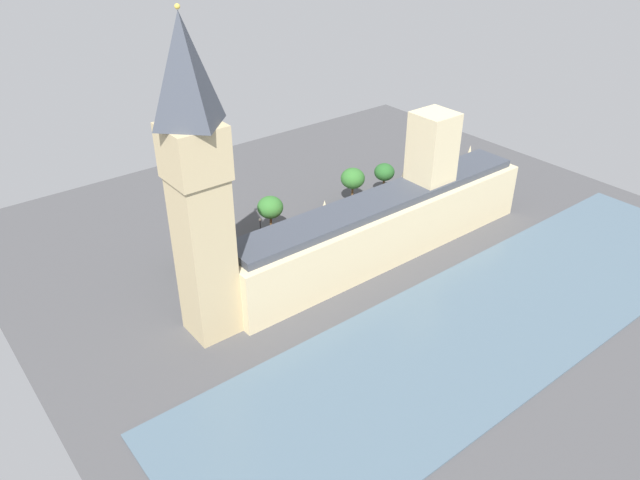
{
  "coord_description": "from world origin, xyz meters",
  "views": [
    {
      "loc": [
        -84.21,
        82.2,
        71.57
      ],
      "look_at": [
        1.0,
        14.85,
        7.52
      ],
      "focal_mm": 34.35,
      "sensor_mm": 36.0,
      "label": 1
    }
  ],
  "objects_px": {
    "pedestrian_near_tower": "(240,284)",
    "parliament_building": "(389,220)",
    "plane_tree_midblock": "(186,245)",
    "double_decker_bus_opposite_hall": "(281,245)",
    "plane_tree_corner": "(270,207)",
    "plane_tree_trailing": "(384,172)",
    "plane_tree_leading": "(353,178)",
    "street_lamp_under_trees": "(260,226)",
    "clock_tower": "(197,184)",
    "pedestrian_far_end": "(454,196)",
    "car_white_by_river_gate": "(434,191)",
    "car_yellow_cab_kerbside": "(372,214)"
  },
  "relations": [
    {
      "from": "parliament_building",
      "to": "double_decker_bus_opposite_hall",
      "type": "relative_size",
      "value": 7.3
    },
    {
      "from": "pedestrian_far_end",
      "to": "plane_tree_leading",
      "type": "distance_m",
      "value": 27.59
    },
    {
      "from": "plane_tree_leading",
      "to": "street_lamp_under_trees",
      "type": "bearing_deg",
      "value": 93.79
    },
    {
      "from": "plane_tree_corner",
      "to": "plane_tree_trailing",
      "type": "bearing_deg",
      "value": -92.47
    },
    {
      "from": "parliament_building",
      "to": "street_lamp_under_trees",
      "type": "xyz_separation_m",
      "value": [
        20.24,
        20.21,
        -3.49
      ]
    },
    {
      "from": "car_white_by_river_gate",
      "to": "street_lamp_under_trees",
      "type": "height_order",
      "value": "street_lamp_under_trees"
    },
    {
      "from": "clock_tower",
      "to": "plane_tree_leading",
      "type": "distance_m",
      "value": 61.78
    },
    {
      "from": "clock_tower",
      "to": "plane_tree_trailing",
      "type": "height_order",
      "value": "clock_tower"
    },
    {
      "from": "parliament_building",
      "to": "plane_tree_midblock",
      "type": "bearing_deg",
      "value": 61.5
    },
    {
      "from": "double_decker_bus_opposite_hall",
      "to": "plane_tree_midblock",
      "type": "height_order",
      "value": "plane_tree_midblock"
    },
    {
      "from": "plane_tree_leading",
      "to": "street_lamp_under_trees",
      "type": "height_order",
      "value": "plane_tree_leading"
    },
    {
      "from": "clock_tower",
      "to": "plane_tree_midblock",
      "type": "bearing_deg",
      "value": -15.85
    },
    {
      "from": "double_decker_bus_opposite_hall",
      "to": "street_lamp_under_trees",
      "type": "distance_m",
      "value": 7.47
    },
    {
      "from": "pedestrian_far_end",
      "to": "plane_tree_corner",
      "type": "relative_size",
      "value": 0.16
    },
    {
      "from": "pedestrian_near_tower",
      "to": "plane_tree_corner",
      "type": "bearing_deg",
      "value": -114.11
    },
    {
      "from": "pedestrian_far_end",
      "to": "street_lamp_under_trees",
      "type": "bearing_deg",
      "value": 129.76
    },
    {
      "from": "car_yellow_cab_kerbside",
      "to": "double_decker_bus_opposite_hall",
      "type": "relative_size",
      "value": 0.42
    },
    {
      "from": "pedestrian_far_end",
      "to": "plane_tree_midblock",
      "type": "xyz_separation_m",
      "value": [
        12.64,
        70.13,
        5.16
      ]
    },
    {
      "from": "car_white_by_river_gate",
      "to": "street_lamp_under_trees",
      "type": "xyz_separation_m",
      "value": [
        7.31,
        49.8,
        3.56
      ]
    },
    {
      "from": "plane_tree_trailing",
      "to": "car_white_by_river_gate",
      "type": "bearing_deg",
      "value": -123.73
    },
    {
      "from": "car_yellow_cab_kerbside",
      "to": "plane_tree_leading",
      "type": "bearing_deg",
      "value": 175.16
    },
    {
      "from": "plane_tree_midblock",
      "to": "plane_tree_corner",
      "type": "relative_size",
      "value": 0.83
    },
    {
      "from": "plane_tree_midblock",
      "to": "double_decker_bus_opposite_hall",
      "type": "bearing_deg",
      "value": -112.84
    },
    {
      "from": "car_yellow_cab_kerbside",
      "to": "plane_tree_midblock",
      "type": "relative_size",
      "value": 0.55
    },
    {
      "from": "plane_tree_corner",
      "to": "car_yellow_cab_kerbside",
      "type": "bearing_deg",
      "value": -108.48
    },
    {
      "from": "pedestrian_near_tower",
      "to": "pedestrian_far_end",
      "type": "bearing_deg",
      "value": -152.82
    },
    {
      "from": "car_white_by_river_gate",
      "to": "street_lamp_under_trees",
      "type": "distance_m",
      "value": 50.46
    },
    {
      "from": "pedestrian_far_end",
      "to": "pedestrian_near_tower",
      "type": "bearing_deg",
      "value": 142.82
    },
    {
      "from": "parliament_building",
      "to": "plane_tree_midblock",
      "type": "distance_m",
      "value": 43.69
    },
    {
      "from": "plane_tree_leading",
      "to": "plane_tree_trailing",
      "type": "bearing_deg",
      "value": -100.0
    },
    {
      "from": "clock_tower",
      "to": "car_white_by_river_gate",
      "type": "relative_size",
      "value": 12.42
    },
    {
      "from": "double_decker_bus_opposite_hall",
      "to": "pedestrian_far_end",
      "type": "distance_m",
      "value": 51.83
    },
    {
      "from": "car_white_by_river_gate",
      "to": "plane_tree_trailing",
      "type": "relative_size",
      "value": 0.5
    },
    {
      "from": "plane_tree_corner",
      "to": "pedestrian_far_end",
      "type": "bearing_deg",
      "value": -106.09
    },
    {
      "from": "car_yellow_cab_kerbside",
      "to": "plane_tree_midblock",
      "type": "xyz_separation_m",
      "value": [
        6.98,
        46.64,
        4.97
      ]
    },
    {
      "from": "clock_tower",
      "to": "plane_tree_midblock",
      "type": "distance_m",
      "value": 32.04
    },
    {
      "from": "pedestrian_near_tower",
      "to": "plane_tree_corner",
      "type": "distance_m",
      "value": 23.03
    },
    {
      "from": "parliament_building",
      "to": "double_decker_bus_opposite_hall",
      "type": "xyz_separation_m",
      "value": [
        13.01,
        19.79,
        -5.31
      ]
    },
    {
      "from": "car_white_by_river_gate",
      "to": "street_lamp_under_trees",
      "type": "bearing_deg",
      "value": 79.34
    },
    {
      "from": "clock_tower",
      "to": "pedestrian_far_end",
      "type": "xyz_separation_m",
      "value": [
        8.21,
        -76.05,
        -28.75
      ]
    },
    {
      "from": "car_yellow_cab_kerbside",
      "to": "plane_tree_leading",
      "type": "height_order",
      "value": "plane_tree_leading"
    },
    {
      "from": "car_white_by_river_gate",
      "to": "double_decker_bus_opposite_hall",
      "type": "relative_size",
      "value": 0.44
    },
    {
      "from": "pedestrian_near_tower",
      "to": "parliament_building",
      "type": "bearing_deg",
      "value": -166.57
    },
    {
      "from": "parliament_building",
      "to": "pedestrian_far_end",
      "type": "bearing_deg",
      "value": -75.56
    },
    {
      "from": "pedestrian_far_end",
      "to": "plane_tree_leading",
      "type": "bearing_deg",
      "value": 111.37
    },
    {
      "from": "plane_tree_corner",
      "to": "car_white_by_river_gate",
      "type": "bearing_deg",
      "value": -101.22
    },
    {
      "from": "double_decker_bus_opposite_hall",
      "to": "pedestrian_near_tower",
      "type": "xyz_separation_m",
      "value": [
        -4.82,
        13.64,
        -1.9
      ]
    },
    {
      "from": "pedestrian_near_tower",
      "to": "plane_tree_leading",
      "type": "relative_size",
      "value": 0.17
    },
    {
      "from": "pedestrian_far_end",
      "to": "plane_tree_trailing",
      "type": "bearing_deg",
      "value": 100.49
    },
    {
      "from": "pedestrian_far_end",
      "to": "plane_tree_midblock",
      "type": "bearing_deg",
      "value": 132.6
    }
  ]
}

